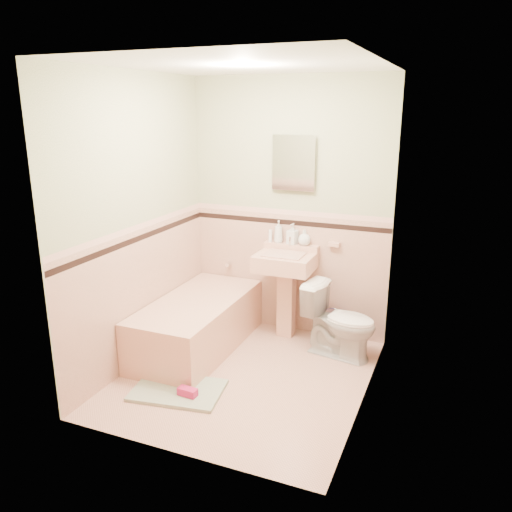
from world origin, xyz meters
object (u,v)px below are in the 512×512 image
at_px(soap_bottle_left, 279,232).
at_px(soap_bottle_right, 304,237).
at_px(bathtub, 198,325).
at_px(toilet, 340,321).
at_px(bucket, 332,328).
at_px(medicine_cabinet, 294,163).
at_px(sink, 284,296).
at_px(soap_bottle_mid, 292,234).
at_px(shoe, 188,392).

bearing_deg(soap_bottle_left, soap_bottle_right, 0.00).
xyz_separation_m(bathtub, toilet, (1.28, 0.36, 0.11)).
distance_m(toilet, bucket, 0.42).
height_order(soap_bottle_left, toilet, soap_bottle_left).
relative_size(bathtub, medicine_cabinet, 3.36).
xyz_separation_m(sink, toilet, (0.60, -0.17, -0.09)).
xyz_separation_m(soap_bottle_right, toilet, (0.47, -0.35, -0.66)).
height_order(soap_bottle_mid, soap_bottle_right, soap_bottle_mid).
height_order(sink, shoe, sink).
bearing_deg(bucket, bathtub, -149.03).
bearing_deg(sink, soap_bottle_right, 53.74).
height_order(toilet, bucket, toilet).
bearing_deg(bathtub, soap_bottle_mid, 45.83).
xyz_separation_m(bathtub, soap_bottle_left, (0.55, 0.71, 0.80)).
height_order(bathtub, soap_bottle_right, soap_bottle_right).
relative_size(soap_bottle_left, toilet, 0.33).
height_order(bathtub, soap_bottle_left, soap_bottle_left).
xyz_separation_m(bathtub, soap_bottle_mid, (0.69, 0.71, 0.79)).
bearing_deg(soap_bottle_left, bathtub, -127.52).
bearing_deg(soap_bottle_left, soap_bottle_mid, 0.00).
relative_size(bathtub, bucket, 6.99).
bearing_deg(soap_bottle_mid, bucket, -4.12).
relative_size(sink, bucket, 4.00).
xyz_separation_m(soap_bottle_left, soap_bottle_right, (0.27, 0.00, -0.03)).
relative_size(bathtub, soap_bottle_mid, 7.46).
height_order(medicine_cabinet, shoe, medicine_cabinet).
bearing_deg(bucket, shoe, -117.29).
height_order(bathtub, bucket, bathtub).
relative_size(soap_bottle_mid, soap_bottle_right, 1.29).
relative_size(soap_bottle_mid, shoe, 1.30).
distance_m(bathtub, soap_bottle_mid, 1.27).
relative_size(soap_bottle_mid, toilet, 0.30).
distance_m(sink, shoe, 1.44).
height_order(soap_bottle_right, toilet, soap_bottle_right).
height_order(bathtub, medicine_cabinet, medicine_cabinet).
xyz_separation_m(soap_bottle_left, shoe, (-0.19, -1.53, -0.97)).
height_order(sink, soap_bottle_mid, soap_bottle_mid).
bearing_deg(medicine_cabinet, sink, -90.00).
bearing_deg(medicine_cabinet, soap_bottle_right, -12.80).
xyz_separation_m(medicine_cabinet, shoe, (-0.32, -1.56, -1.64)).
bearing_deg(bucket, soap_bottle_mid, 175.88).
bearing_deg(soap_bottle_mid, sink, -93.09).
xyz_separation_m(soap_bottle_left, bucket, (0.59, -0.03, -0.92)).
bearing_deg(soap_bottle_left, bucket, -3.10).
xyz_separation_m(sink, soap_bottle_left, (-0.13, 0.18, 0.60)).
relative_size(medicine_cabinet, bucket, 2.08).
height_order(soap_bottle_left, soap_bottle_mid, soap_bottle_left).
bearing_deg(bucket, medicine_cabinet, 172.20).
xyz_separation_m(bathtub, shoe, (0.36, -0.82, -0.17)).
bearing_deg(medicine_cabinet, bucket, -7.80).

